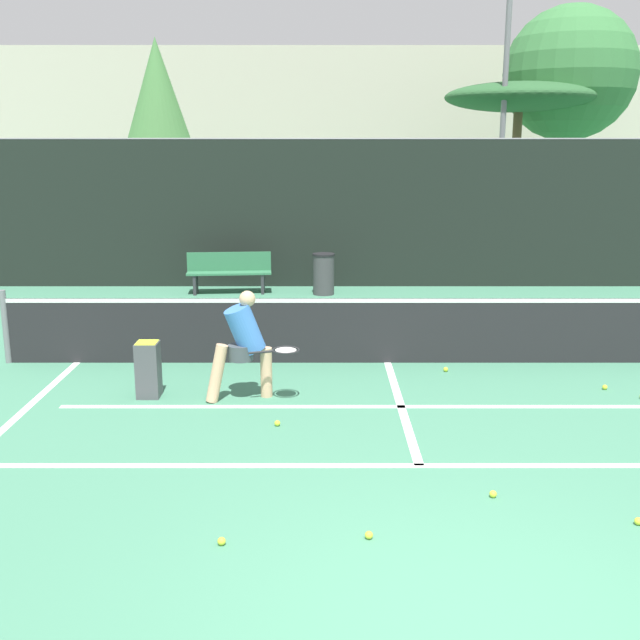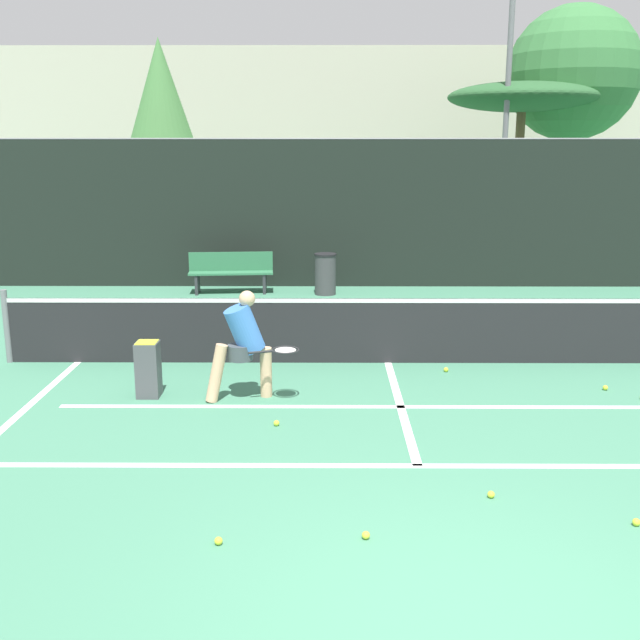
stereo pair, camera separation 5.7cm
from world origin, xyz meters
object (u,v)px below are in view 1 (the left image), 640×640
Objects in this scene: player_practicing at (244,342)px; parked_car at (203,237)px; trash_bin at (323,274)px; courtside_bench at (229,271)px; ball_hopper at (148,368)px.

player_practicing is 11.43m from parked_car.
player_practicing reaches higher than trash_bin.
trash_bin is 5.61m from parked_car.
courtside_bench is 4.63m from parked_car.
player_practicing is 1.93× the size of ball_hopper.
ball_hopper is 0.40× the size of courtside_bench.
ball_hopper is 6.68m from courtside_bench.
player_practicing reaches higher than ball_hopper.
player_practicing is 1.59× the size of trash_bin.
ball_hopper is at bearing -108.75° from trash_bin.
ball_hopper is 11.18m from parked_car.
trash_bin reaches higher than ball_hopper.
trash_bin is (2.22, 6.54, 0.06)m from ball_hopper.
player_practicing is 6.83m from courtside_bench.
player_practicing reaches higher than courtside_bench.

